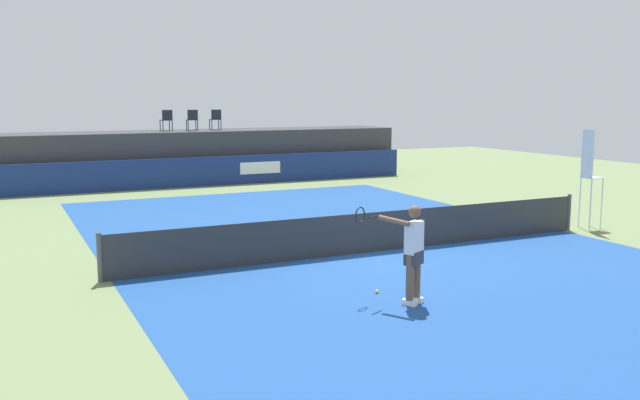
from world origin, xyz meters
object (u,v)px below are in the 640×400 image
spectator_chair_left (192,119)px  umpire_chair (589,172)px  net_post_near (99,258)px  tennis_ball (377,291)px  spectator_chair_far_left (167,119)px  net_post_far (569,212)px  spectator_chair_center (216,119)px  tennis_player (412,251)px

spectator_chair_left → umpire_chair: 16.85m
spectator_chair_left → umpire_chair: spectator_chair_left is taller
spectator_chair_left → net_post_near: spectator_chair_left is taller
tennis_ball → spectator_chair_far_left: bearing=88.7°
net_post_far → net_post_near: bearing=180.0°
spectator_chair_far_left → tennis_ball: size_ratio=13.06×
spectator_chair_far_left → umpire_chair: bearing=-62.2°
spectator_chair_far_left → net_post_near: size_ratio=0.89×
net_post_near → tennis_ball: 5.49m
spectator_chair_left → spectator_chair_center: bearing=5.6°
spectator_chair_center → tennis_player: size_ratio=0.50×
umpire_chair → tennis_player: 9.18m
net_post_far → spectator_chair_left: bearing=112.6°
spectator_chair_far_left → umpire_chair: spectator_chair_far_left is taller
tennis_player → tennis_ball: (-0.23, 0.81, -0.92)m
spectator_chair_left → tennis_player: (-1.26, -19.12, -1.73)m
spectator_chair_far_left → tennis_player: bearing=-90.5°
spectator_chair_far_left → net_post_far: bearing=-64.3°
spectator_chair_far_left → umpire_chair: size_ratio=0.32×
spectator_chair_left → net_post_far: size_ratio=0.89×
spectator_chair_far_left → umpire_chair: 17.46m
spectator_chair_left → tennis_ball: (-1.49, -18.31, -2.66)m
umpire_chair → spectator_chair_center: bearing=111.3°
spectator_chair_center → net_post_far: size_ratio=0.89×
net_post_near → net_post_far: same height
net_post_near → spectator_chair_center: bearing=65.2°
spectator_chair_far_left → spectator_chair_left: 1.08m
spectator_chair_center → net_post_near: spectator_chair_center is taller
umpire_chair → tennis_ball: umpire_chair is taller
spectator_chair_left → net_post_near: bearing=-111.6°
spectator_chair_left → net_post_far: (6.36, -15.27, -2.19)m
umpire_chair → tennis_player: bearing=-155.1°
umpire_chair → tennis_player: (-8.31, -3.86, -0.63)m
spectator_chair_far_left → tennis_ball: bearing=-91.3°
spectator_chair_left → tennis_player: bearing=-93.8°
spectator_chair_far_left → spectator_chair_center: size_ratio=1.00×
spectator_chair_far_left → net_post_far: (7.44, -15.42, -2.19)m
spectator_chair_left → tennis_ball: spectator_chair_left is taller
tennis_ball → spectator_chair_center: bearing=82.1°
spectator_chair_far_left → spectator_chair_center: (2.14, -0.05, 0.00)m
net_post_far → tennis_ball: size_ratio=14.71×
tennis_player → tennis_ball: tennis_player is taller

